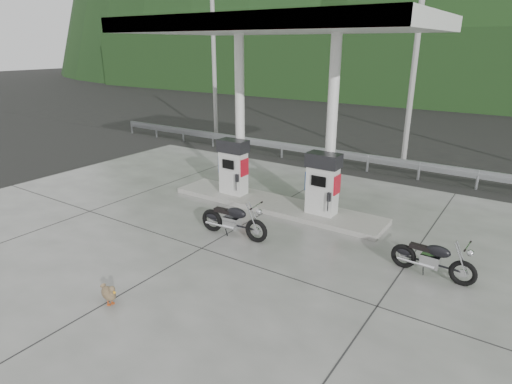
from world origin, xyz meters
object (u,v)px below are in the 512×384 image
Objects in this scene: gas_pump_left at (233,167)px; motorcycle_right at (433,259)px; motorcycle_left at (233,221)px; gas_pump_right at (323,184)px; duck at (109,294)px.

gas_pump_left reaches higher than motorcycle_right.
motorcycle_right is (4.85, 0.78, -0.04)m from motorcycle_left.
gas_pump_left is 0.95× the size of motorcycle_left.
motorcycle_right is at bearing -25.86° from gas_pump_right.
gas_pump_left is at bearing 169.64° from motorcycle_right.
gas_pump_left is at bearing 122.79° from motorcycle_left.
gas_pump_left is 6.61m from duck.
gas_pump_right reaches higher than motorcycle_left.
duck is (-1.55, -6.34, -0.84)m from gas_pump_right.
gas_pump_right is 3.14× the size of duck.
duck is (-5.03, -4.65, -0.20)m from motorcycle_right.
gas_pump_left is at bearing 180.00° from gas_pump_right.
motorcycle_right is at bearing 58.90° from duck.
gas_pump_right reaches higher than duck.
gas_pump_left is 3.13m from motorcycle_left.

